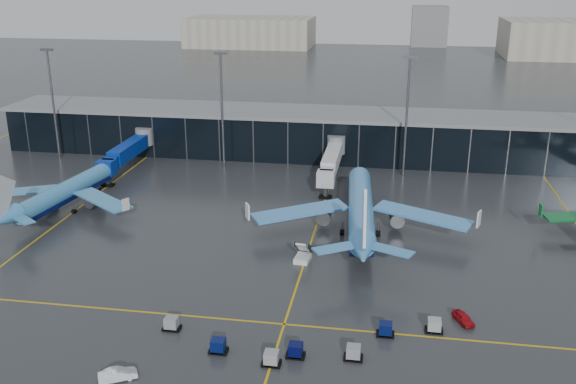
% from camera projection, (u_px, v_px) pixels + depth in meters
% --- Properties ---
extents(ground, '(600.00, 600.00, 0.00)m').
position_uv_depth(ground, '(236.00, 267.00, 96.37)').
color(ground, '#282B2D').
rests_on(ground, ground).
extents(terminal_pier, '(142.00, 17.00, 10.70)m').
position_uv_depth(terminal_pier, '(298.00, 133.00, 152.30)').
color(terminal_pier, black).
rests_on(terminal_pier, ground).
extents(jet_bridges, '(94.00, 27.50, 7.20)m').
position_uv_depth(jet_bridges, '(127.00, 151.00, 140.29)').
color(jet_bridges, '#595B60').
rests_on(jet_bridges, ground).
extents(flood_masts, '(203.00, 0.50, 25.50)m').
position_uv_depth(flood_masts, '(312.00, 109.00, 137.57)').
color(flood_masts, '#595B60').
rests_on(flood_masts, ground).
extents(distant_hangars, '(260.00, 71.00, 22.00)m').
position_uv_depth(distant_hangars, '(450.00, 35.00, 337.16)').
color(distant_hangars, '#B2AD99').
rests_on(distant_hangars, ground).
extents(taxi_lines, '(220.00, 120.00, 0.02)m').
position_uv_depth(taxi_lines, '(311.00, 243.00, 104.70)').
color(taxi_lines, gold).
rests_on(taxi_lines, ground).
extents(airliner_arkefly, '(36.33, 40.13, 11.14)m').
position_uv_depth(airliner_arkefly, '(65.00, 180.00, 117.75)').
color(airliner_arkefly, '#3A88C1').
rests_on(airliner_arkefly, ground).
extents(airliner_klm_near, '(41.70, 46.66, 13.52)m').
position_uv_depth(airliner_klm_near, '(361.00, 193.00, 107.48)').
color(airliner_klm_near, '#418DD6').
rests_on(airliner_klm_near, ground).
extents(baggage_carts, '(34.34, 11.67, 1.70)m').
position_uv_depth(baggage_carts, '(305.00, 341.00, 75.87)').
color(baggage_carts, black).
rests_on(baggage_carts, ground).
extents(mobile_airstair, '(2.52, 3.41, 3.45)m').
position_uv_depth(mobile_airstair, '(303.00, 256.00, 98.06)').
color(mobile_airstair, white).
rests_on(mobile_airstair, ground).
extents(service_van_red, '(3.00, 4.05, 1.28)m').
position_uv_depth(service_van_red, '(463.00, 318.00, 81.09)').
color(service_van_red, '#A20C14').
rests_on(service_van_red, ground).
extents(service_van_white, '(4.33, 3.31, 1.37)m').
position_uv_depth(service_van_white, '(118.00, 374.00, 69.75)').
color(service_van_white, white).
rests_on(service_van_white, ground).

